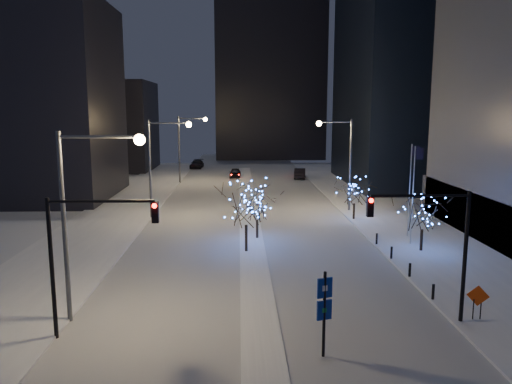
{
  "coord_description": "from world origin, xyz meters",
  "views": [
    {
      "loc": [
        -1.03,
        -23.2,
        11.07
      ],
      "look_at": [
        0.22,
        13.2,
        5.0
      ],
      "focal_mm": 35.0,
      "sensor_mm": 36.0,
      "label": 1
    }
  ],
  "objects_px": {
    "traffic_signal_east": "(436,235)",
    "car_near": "(235,173)",
    "street_lamp_w_far": "(186,140)",
    "car_mid": "(300,173)",
    "holiday_tree_plaza_far": "(355,190)",
    "street_lamp_w_mid": "(160,155)",
    "traffic_signal_west": "(83,244)",
    "holiday_tree_median_far": "(257,208)",
    "construction_sign": "(478,299)",
    "holiday_tree_median_near": "(246,204)",
    "wayfinding_sign": "(324,305)",
    "street_lamp_east": "(342,153)",
    "holiday_tree_plaza_near": "(423,212)",
    "street_lamp_w_near": "(84,200)",
    "car_far": "(197,164)"
  },
  "relations": [
    {
      "from": "street_lamp_w_near",
      "to": "holiday_tree_plaza_far",
      "type": "height_order",
      "value": "street_lamp_w_near"
    },
    {
      "from": "street_lamp_east",
      "to": "traffic_signal_west",
      "type": "bearing_deg",
      "value": -121.69
    },
    {
      "from": "traffic_signal_west",
      "to": "car_near",
      "type": "distance_m",
      "value": 58.46
    },
    {
      "from": "traffic_signal_west",
      "to": "holiday_tree_plaza_far",
      "type": "height_order",
      "value": "traffic_signal_west"
    },
    {
      "from": "street_lamp_w_far",
      "to": "holiday_tree_median_near",
      "type": "height_order",
      "value": "street_lamp_w_far"
    },
    {
      "from": "street_lamp_w_near",
      "to": "street_lamp_w_mid",
      "type": "distance_m",
      "value": 25.0
    },
    {
      "from": "street_lamp_east",
      "to": "car_near",
      "type": "bearing_deg",
      "value": 112.82
    },
    {
      "from": "holiday_tree_median_far",
      "to": "holiday_tree_plaza_far",
      "type": "relative_size",
      "value": 0.85
    },
    {
      "from": "street_lamp_w_far",
      "to": "holiday_tree_plaza_near",
      "type": "bearing_deg",
      "value": -59.73
    },
    {
      "from": "street_lamp_w_far",
      "to": "car_far",
      "type": "bearing_deg",
      "value": 90.19
    },
    {
      "from": "street_lamp_w_mid",
      "to": "traffic_signal_west",
      "type": "xyz_separation_m",
      "value": [
        0.5,
        -27.0,
        -1.74
      ]
    },
    {
      "from": "holiday_tree_median_near",
      "to": "holiday_tree_median_far",
      "type": "bearing_deg",
      "value": 76.02
    },
    {
      "from": "construction_sign",
      "to": "holiday_tree_median_far",
      "type": "bearing_deg",
      "value": 143.29
    },
    {
      "from": "street_lamp_w_near",
      "to": "street_lamp_east",
      "type": "height_order",
      "value": "same"
    },
    {
      "from": "holiday_tree_median_far",
      "to": "wayfinding_sign",
      "type": "relative_size",
      "value": 0.98
    },
    {
      "from": "street_lamp_w_mid",
      "to": "traffic_signal_west",
      "type": "relative_size",
      "value": 1.43
    },
    {
      "from": "car_near",
      "to": "holiday_tree_plaza_far",
      "type": "xyz_separation_m",
      "value": [
        12.17,
        -32.38,
        2.35
      ]
    },
    {
      "from": "holiday_tree_plaza_far",
      "to": "construction_sign",
      "type": "xyz_separation_m",
      "value": [
        0.92,
        -24.37,
        -1.83
      ]
    },
    {
      "from": "holiday_tree_plaza_near",
      "to": "construction_sign",
      "type": "xyz_separation_m",
      "value": [
        -1.76,
        -12.93,
        -1.97
      ]
    },
    {
      "from": "street_lamp_w_mid",
      "to": "traffic_signal_east",
      "type": "xyz_separation_m",
      "value": [
        17.88,
        -26.0,
        -1.74
      ]
    },
    {
      "from": "traffic_signal_east",
      "to": "car_near",
      "type": "relative_size",
      "value": 1.61
    },
    {
      "from": "car_mid",
      "to": "holiday_tree_plaza_far",
      "type": "xyz_separation_m",
      "value": [
        1.69,
        -30.89,
        2.27
      ]
    },
    {
      "from": "traffic_signal_west",
      "to": "holiday_tree_median_near",
      "type": "height_order",
      "value": "traffic_signal_west"
    },
    {
      "from": "car_near",
      "to": "holiday_tree_median_far",
      "type": "height_order",
      "value": "holiday_tree_median_far"
    },
    {
      "from": "street_lamp_w_near",
      "to": "holiday_tree_median_near",
      "type": "distance_m",
      "value": 15.21
    },
    {
      "from": "street_lamp_east",
      "to": "wayfinding_sign",
      "type": "height_order",
      "value": "street_lamp_east"
    },
    {
      "from": "car_mid",
      "to": "holiday_tree_plaza_far",
      "type": "distance_m",
      "value": 31.02
    },
    {
      "from": "traffic_signal_west",
      "to": "car_mid",
      "type": "height_order",
      "value": "traffic_signal_west"
    },
    {
      "from": "car_mid",
      "to": "holiday_tree_median_far",
      "type": "relative_size",
      "value": 1.27
    },
    {
      "from": "street_lamp_w_mid",
      "to": "holiday_tree_median_far",
      "type": "distance_m",
      "value": 13.3
    },
    {
      "from": "street_lamp_w_mid",
      "to": "holiday_tree_median_near",
      "type": "xyz_separation_m",
      "value": [
        8.44,
        -12.62,
        -2.65
      ]
    },
    {
      "from": "street_lamp_w_far",
      "to": "car_near",
      "type": "height_order",
      "value": "street_lamp_w_far"
    },
    {
      "from": "holiday_tree_median_far",
      "to": "construction_sign",
      "type": "distance_m",
      "value": 20.45
    },
    {
      "from": "street_lamp_w_mid",
      "to": "wayfinding_sign",
      "type": "bearing_deg",
      "value": -68.27
    },
    {
      "from": "street_lamp_w_mid",
      "to": "street_lamp_east",
      "type": "distance_m",
      "value": 19.26
    },
    {
      "from": "traffic_signal_east",
      "to": "traffic_signal_west",
      "type": "bearing_deg",
      "value": -176.71
    },
    {
      "from": "street_lamp_east",
      "to": "car_near",
      "type": "relative_size",
      "value": 2.29
    },
    {
      "from": "holiday_tree_plaza_near",
      "to": "wayfinding_sign",
      "type": "bearing_deg",
      "value": -122.55
    },
    {
      "from": "car_near",
      "to": "holiday_tree_plaza_far",
      "type": "bearing_deg",
      "value": -67.1
    },
    {
      "from": "car_near",
      "to": "holiday_tree_plaza_near",
      "type": "distance_m",
      "value": 46.34
    },
    {
      "from": "street_lamp_w_mid",
      "to": "car_near",
      "type": "distance_m",
      "value": 32.29
    },
    {
      "from": "traffic_signal_east",
      "to": "holiday_tree_plaza_far",
      "type": "distance_m",
      "value": 24.65
    },
    {
      "from": "car_mid",
      "to": "holiday_tree_median_far",
      "type": "bearing_deg",
      "value": 85.83
    },
    {
      "from": "street_lamp_w_far",
      "to": "holiday_tree_median_far",
      "type": "bearing_deg",
      "value": -74.31
    },
    {
      "from": "street_lamp_w_far",
      "to": "street_lamp_east",
      "type": "height_order",
      "value": "same"
    },
    {
      "from": "street_lamp_east",
      "to": "holiday_tree_plaza_far",
      "type": "bearing_deg",
      "value": -84.65
    },
    {
      "from": "holiday_tree_plaza_far",
      "to": "construction_sign",
      "type": "relative_size",
      "value": 2.49
    },
    {
      "from": "car_near",
      "to": "holiday_tree_median_far",
      "type": "xyz_separation_m",
      "value": [
        2.17,
        -39.53,
        2.05
      ]
    },
    {
      "from": "car_far",
      "to": "wayfinding_sign",
      "type": "height_order",
      "value": "wayfinding_sign"
    },
    {
      "from": "traffic_signal_west",
      "to": "street_lamp_w_near",
      "type": "bearing_deg",
      "value": 103.96
    }
  ]
}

